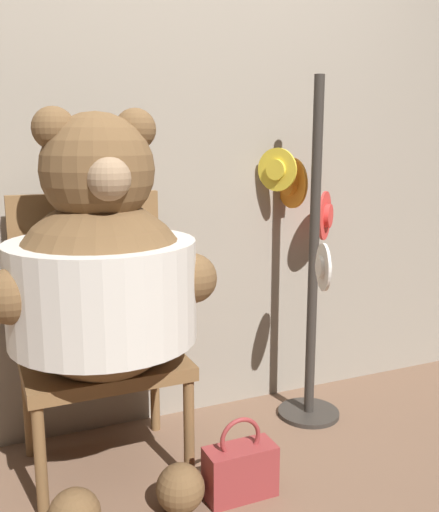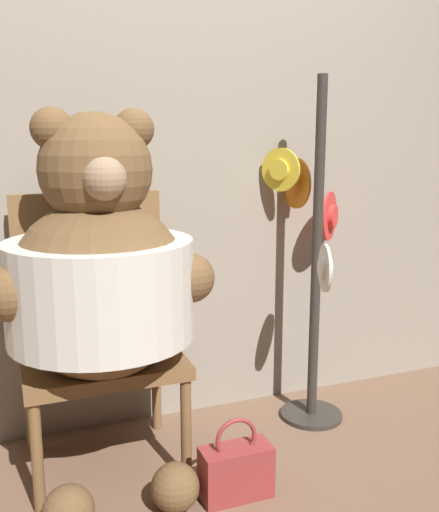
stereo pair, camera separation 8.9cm
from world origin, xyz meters
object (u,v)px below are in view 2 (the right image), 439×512
object	(u,v)px
hat_display_rack	(312,261)
handbag_on_ground	(236,470)
chair	(97,324)
teddy_bear	(101,277)

from	to	relation	value
hat_display_rack	handbag_on_ground	world-z (taller)	hat_display_rack
chair	handbag_on_ground	bearing A→B (deg)	-49.66
hat_display_rack	handbag_on_ground	distance (m)	0.96
chair	teddy_bear	bearing A→B (deg)	-91.69
hat_display_rack	teddy_bear	bearing A→B (deg)	-169.07
chair	teddy_bear	world-z (taller)	teddy_bear
chair	handbag_on_ground	size ratio (longest dim) A/B	3.47
chair	handbag_on_ground	distance (m)	0.75
chair	teddy_bear	size ratio (longest dim) A/B	0.77
teddy_bear	handbag_on_ground	xyz separation A→B (m)	(0.40, -0.29, -0.67)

